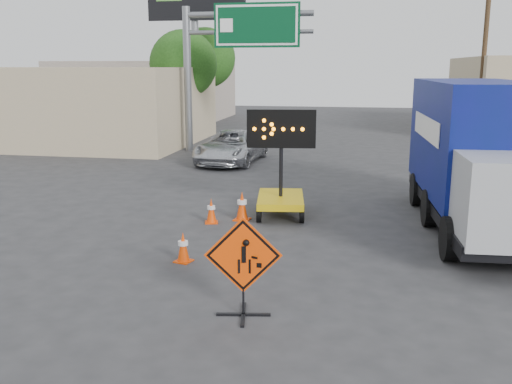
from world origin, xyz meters
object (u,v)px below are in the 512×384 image
(arrow_board, at_px, (281,192))
(box_truck, at_px, (478,164))
(construction_sign, at_px, (243,265))
(pickup_truck, at_px, (232,147))

(arrow_board, height_order, box_truck, box_truck)
(construction_sign, relative_size, pickup_truck, 0.35)
(construction_sign, bearing_deg, arrow_board, 83.43)
(arrow_board, xyz_separation_m, box_truck, (5.05, -0.29, 1.02))
(construction_sign, distance_m, box_truck, 7.89)
(construction_sign, distance_m, arrow_board, 6.59)
(arrow_board, xyz_separation_m, pickup_truck, (-3.40, 8.46, 0.02))
(construction_sign, relative_size, arrow_board, 0.58)
(construction_sign, xyz_separation_m, pickup_truck, (-3.76, 15.03, -0.22))
(pickup_truck, bearing_deg, arrow_board, -64.46)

